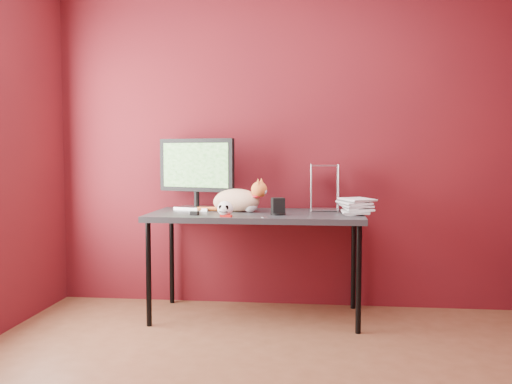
# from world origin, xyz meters

# --- Properties ---
(room) EXTENTS (3.52, 3.52, 2.61)m
(room) POSITION_xyz_m (0.00, 0.00, 1.45)
(room) COLOR #552F1D
(room) RESTS_ON ground
(desk) EXTENTS (1.50, 0.70, 0.75)m
(desk) POSITION_xyz_m (-0.15, 1.37, 0.70)
(desk) COLOR black
(desk) RESTS_ON ground
(monitor) EXTENTS (0.59, 0.27, 0.53)m
(monitor) POSITION_xyz_m (-0.62, 1.54, 1.04)
(monitor) COLOR #ADADB2
(monitor) RESTS_ON desk
(cat) EXTENTS (0.52, 0.29, 0.25)m
(cat) POSITION_xyz_m (-0.29, 1.43, 0.83)
(cat) COLOR #C06428
(cat) RESTS_ON desk
(skull_mug) EXTENTS (0.11, 0.11, 0.10)m
(skull_mug) POSITION_xyz_m (-0.33, 1.10, 0.80)
(skull_mug) COLOR white
(skull_mug) RESTS_ON desk
(speaker) EXTENTS (0.10, 0.10, 0.12)m
(speaker) POSITION_xyz_m (0.01, 1.25, 0.80)
(speaker) COLOR black
(speaker) RESTS_ON desk
(book_stack) EXTENTS (0.27, 0.30, 1.23)m
(book_stack) POSITION_xyz_m (0.46, 1.36, 1.37)
(book_stack) COLOR beige
(book_stack) RESTS_ON desk
(wire_rack) EXTENTS (0.21, 0.17, 0.34)m
(wire_rack) POSITION_xyz_m (0.33, 1.58, 0.92)
(wire_rack) COLOR #ADADB2
(wire_rack) RESTS_ON desk
(pocket_knife) EXTENTS (0.08, 0.04, 0.02)m
(pocket_knife) POSITION_xyz_m (-0.32, 1.08, 0.76)
(pocket_knife) COLOR #B2100D
(pocket_knife) RESTS_ON desk
(black_gadget) EXTENTS (0.06, 0.05, 0.03)m
(black_gadget) POSITION_xyz_m (-0.55, 1.16, 0.76)
(black_gadget) COLOR black
(black_gadget) RESTS_ON desk
(washer) EXTENTS (0.04, 0.04, 0.00)m
(washer) POSITION_xyz_m (-0.07, 1.08, 0.75)
(washer) COLOR #ADADB2
(washer) RESTS_ON desk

